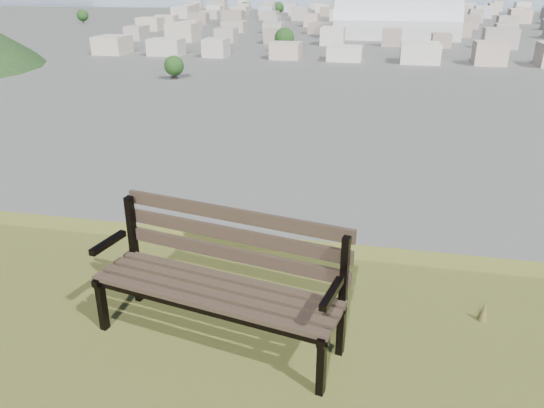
# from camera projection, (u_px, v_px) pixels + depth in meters

# --- Properties ---
(park_bench) EXTENTS (1.94, 0.95, 0.97)m
(park_bench) POSITION_uv_depth(u_px,v_px,m) (222.00, 272.00, 3.89)
(park_bench) COLOR #3C2C22
(park_bench) RESTS_ON hilltop_mesa
(arena) EXTENTS (60.74, 26.43, 25.48)m
(arena) POSITION_uv_depth(u_px,v_px,m) (396.00, 26.00, 262.96)
(arena) COLOR silver
(arena) RESTS_ON ground
(city_blocks) EXTENTS (395.00, 361.00, 7.00)m
(city_blocks) POSITION_uv_depth(u_px,v_px,m) (388.00, 17.00, 365.36)
(city_blocks) COLOR silver
(city_blocks) RESTS_ON ground
(city_trees) EXTENTS (406.52, 387.20, 9.98)m
(city_trees) POSITION_uv_depth(u_px,v_px,m) (340.00, 22.00, 301.94)
(city_trees) COLOR #311F18
(city_trees) RESTS_ON ground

